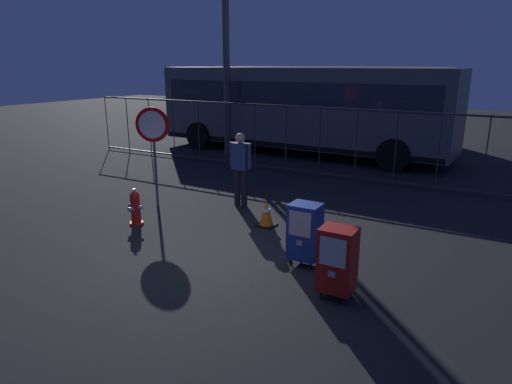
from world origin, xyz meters
TOP-DOWN VIEW (x-y plane):
  - ground_plane at (0.00, 0.00)m, footprint 60.00×60.00m
  - fire_hydrant at (-2.19, 0.67)m, footprint 0.33×0.32m
  - newspaper_box_primary at (1.53, 0.62)m, footprint 0.48×0.42m
  - newspaper_box_secondary at (2.35, -0.15)m, footprint 0.48×0.42m
  - stop_sign at (-2.67, 1.84)m, footprint 0.71×0.31m
  - pedestrian at (-1.00, 2.78)m, footprint 0.55×0.22m
  - traffic_cone at (0.14, 1.90)m, footprint 0.36×0.36m
  - fence_barrier at (0.00, 6.30)m, footprint 18.03×0.04m
  - bus_near at (-2.46, 9.30)m, footprint 10.57×3.03m
  - bus_far at (-3.24, 13.16)m, footprint 10.73×3.77m
  - street_light_near_right at (-4.59, 7.68)m, footprint 0.32×0.32m
  - street_light_far_left at (-4.77, 8.11)m, footprint 0.32×0.32m

SIDE VIEW (x-z plane):
  - ground_plane at x=0.00m, z-range 0.00..0.00m
  - traffic_cone at x=0.14m, z-range -0.01..0.52m
  - fire_hydrant at x=-2.19m, z-range -0.02..0.72m
  - newspaper_box_primary at x=1.53m, z-range 0.06..1.08m
  - newspaper_box_secondary at x=2.35m, z-range 0.06..1.08m
  - pedestrian at x=-1.00m, z-range 0.11..1.78m
  - fence_barrier at x=0.00m, z-range 0.02..2.02m
  - stop_sign at x=-2.67m, z-range 0.49..2.72m
  - bus_near at x=-2.46m, z-range 0.21..3.21m
  - bus_far at x=-3.24m, z-range 0.21..3.21m
  - street_light_far_left at x=-4.77m, z-range 0.57..7.94m
  - street_light_near_right at x=-4.59m, z-range 0.58..8.88m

